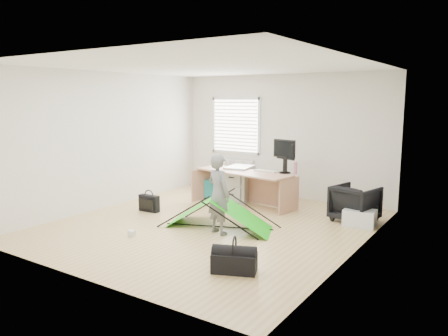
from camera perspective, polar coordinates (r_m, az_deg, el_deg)
The scene contains 18 objects.
ground at distance 7.66m, azimuth -1.67°, elevation -7.43°, with size 5.50×5.50×0.00m, color tan.
back_wall at distance 9.76m, azimuth 7.66°, elevation 4.12°, with size 5.00×0.02×2.70m, color silver.
window at distance 10.29m, azimuth 1.53°, elevation 5.56°, with size 1.20×0.06×1.20m, color silver.
radiator at distance 10.38m, azimuth 1.39°, elevation -0.52°, with size 1.00×0.12×0.60m, color silver.
desk at distance 8.93m, azimuth 2.51°, elevation -2.70°, with size 2.09×0.66×0.71m, color tan.
filing_cabinet at distance 9.38m, azimuth 2.05°, elevation -2.02°, with size 0.48×0.64×0.75m, color #AAADAF.
monitor_left at distance 8.70m, azimuth 8.08°, elevation 0.75°, with size 0.46×0.10×0.44m, color black.
monitor_right at distance 8.70m, azimuth 7.91°, elevation 0.93°, with size 0.51×0.11×0.49m, color black.
keyboard at distance 8.89m, azimuth 5.53°, elevation -0.39°, with size 0.49×0.17×0.02m, color beige.
thermos at distance 8.65m, azimuth 9.30°, elevation -0.03°, with size 0.06×0.06×0.23m, color #BB6984.
office_chair at distance 8.13m, azimuth 16.74°, elevation -4.46°, with size 0.70×0.72×0.65m, color black.
person at distance 7.03m, azimuth -0.72°, elevation -3.43°, with size 0.48×0.31×1.30m, color slate.
kite at distance 7.43m, azimuth -0.69°, elevation -5.63°, with size 1.86×0.82×0.58m, color #15B911, non-canonical shape.
storage_crate at distance 7.89m, azimuth 17.30°, elevation -6.25°, with size 0.52×0.37×0.29m, color silver.
tote_bag at distance 9.52m, azimuth -1.45°, elevation -2.86°, with size 0.35×0.16×0.42m, color #1E7C7F.
laptop_bag at distance 8.63m, azimuth -9.75°, elevation -4.57°, with size 0.43×0.13×0.32m, color black.
white_box at distance 7.17m, azimuth -11.95°, elevation -8.36°, with size 0.10×0.10×0.10m, color silver.
duffel_bag at distance 5.64m, azimuth 1.35°, elevation -12.25°, with size 0.56×0.29×0.24m, color black.
Camera 1 is at (4.23, -6.00, 2.16)m, focal length 35.00 mm.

